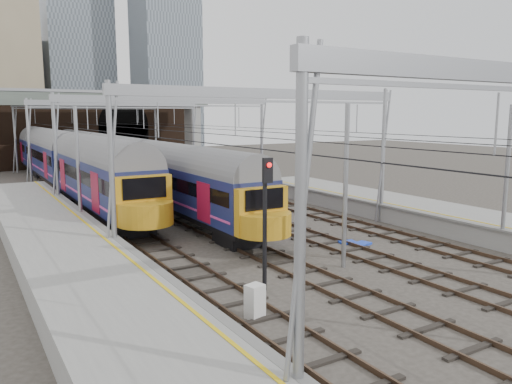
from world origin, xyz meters
TOP-DOWN VIEW (x-y plane):
  - ground at (0.00, 0.00)m, footprint 160.00×160.00m
  - platform_left at (-10.18, 2.50)m, footprint 4.32×55.00m
  - tracks at (0.00, 15.00)m, footprint 14.40×80.00m
  - overhead_line at (0.00, 21.49)m, footprint 16.80×80.00m
  - retaining_wall at (1.40, 51.93)m, footprint 28.00×2.75m
  - overbridge at (0.00, 46.00)m, footprint 28.00×3.00m
  - city_skyline at (2.73, 70.48)m, footprint 37.50×27.50m
  - train_main at (-2.00, 36.98)m, footprint 2.74×63.42m
  - train_second at (-6.00, 36.60)m, footprint 3.04×52.73m
  - signal_near_left at (-4.44, 1.26)m, footprint 0.36×0.47m
  - relay_cabinet at (-6.07, -0.68)m, footprint 0.66×0.59m
  - equip_cover_a at (2.89, 5.01)m, footprint 0.92×0.72m
  - equip_cover_b at (-2.30, 9.14)m, footprint 0.86×0.71m
  - equip_cover_c at (3.30, 4.37)m, footprint 1.02×0.83m

SIDE VIEW (x-z plane):
  - ground at x=0.00m, z-range 0.00..0.00m
  - tracks at x=0.00m, z-range -0.09..0.13m
  - equip_cover_b at x=-2.30m, z-range 0.00..0.09m
  - equip_cover_a at x=2.89m, z-range 0.00..0.10m
  - equip_cover_c at x=3.30m, z-range 0.00..0.10m
  - platform_left at x=-10.18m, z-range -0.01..1.11m
  - relay_cabinet at x=-6.07m, z-range 0.00..1.12m
  - train_main at x=-2.00m, z-range 0.08..4.82m
  - train_second at x=-6.00m, z-range 0.06..5.21m
  - signal_near_left at x=-4.44m, z-range 0.64..5.66m
  - retaining_wall at x=1.40m, z-range -0.17..8.83m
  - overhead_line at x=0.00m, z-range 2.57..10.57m
  - overbridge at x=0.00m, z-range 2.64..11.89m
  - city_skyline at x=2.73m, z-range -12.91..47.09m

